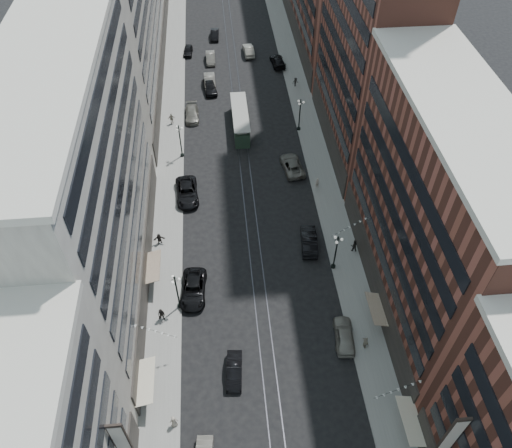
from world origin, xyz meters
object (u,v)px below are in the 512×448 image
object	(u,v)px
pedestrian_9	(295,82)
pedestrian_8	(317,183)
pedestrian_1	(174,421)
car_14	(249,50)
lamppost_se_mid	(300,114)
car_extra_2	(210,58)
pedestrian_2	(162,315)
pedestrian_5	(159,239)
car_extra_0	(210,82)
lamppost_se_far	(336,251)
car_extra_1	(215,35)
car_10	(309,241)
car_13	(210,87)
car_4	(344,335)
car_5	(234,371)
lamppost_sw_mid	(180,140)
pedestrian_4	(366,343)
pedestrian_7	(354,245)
streetcar	(240,120)
car_12	(278,61)
car_7	(187,192)
car_9	(188,51)
car_8	(192,114)
pedestrian_6	(172,119)
lamppost_sw_far	(177,291)
car_2	(193,289)

from	to	relation	value
pedestrian_9	pedestrian_8	bearing A→B (deg)	-101.06
pedestrian_1	car_14	size ratio (longest dim) A/B	0.32
lamppost_se_mid	car_extra_2	size ratio (longest dim) A/B	1.17
pedestrian_1	pedestrian_2	xyz separation A→B (m)	(-1.59, 11.86, 0.09)
pedestrian_5	car_extra_0	bearing A→B (deg)	72.00
lamppost_se_far	pedestrian_1	size ratio (longest dim) A/B	3.40
pedestrian_2	pedestrian_5	xyz separation A→B (m)	(-0.74, 11.35, -0.10)
car_extra_0	car_extra_1	xyz separation A→B (m)	(1.47, 18.10, -0.14)
lamppost_se_mid	car_10	bearing A→B (deg)	-95.61
car_13	car_14	distance (m)	14.68
car_14	lamppost_se_far	bearing A→B (deg)	92.77
car_4	car_extra_1	xyz separation A→B (m)	(-11.43, 70.16, -0.10)
car_5	pedestrian_5	xyz separation A→B (m)	(-8.27, 18.52, 0.22)
lamppost_sw_mid	pedestrian_4	size ratio (longest dim) A/B	3.06
pedestrian_1	pedestrian_7	size ratio (longest dim) A/B	0.90
streetcar	pedestrian_8	size ratio (longest dim) A/B	6.98
car_extra_1	car_extra_2	size ratio (longest dim) A/B	0.97
car_extra_0	pedestrian_9	bearing A→B (deg)	-7.48
car_5	car_13	world-z (taller)	car_13
car_12	car_13	bearing A→B (deg)	26.47
pedestrian_2	pedestrian_8	world-z (taller)	pedestrian_2
car_extra_0	car_12	bearing A→B (deg)	24.38
lamppost_se_far	car_7	world-z (taller)	lamppost_se_far
pedestrian_8	car_extra_1	bearing A→B (deg)	-91.54
car_13	car_9	bearing A→B (deg)	99.88
car_9	car_5	bearing A→B (deg)	-81.09
car_14	car_4	bearing A→B (deg)	91.06
lamppost_sw_mid	car_10	bearing A→B (deg)	-50.15
pedestrian_1	car_13	world-z (taller)	pedestrian_1
pedestrian_2	car_10	world-z (taller)	pedestrian_2
car_5	pedestrian_7	world-z (taller)	pedestrian_7
pedestrian_4	car_8	bearing A→B (deg)	4.60
lamppost_se_mid	pedestrian_6	world-z (taller)	lamppost_se_mid
car_8	car_5	bearing A→B (deg)	-85.83
lamppost_sw_far	lamppost_sw_mid	size ratio (longest dim) A/B	1.00
pedestrian_7	car_extra_2	bearing A→B (deg)	-65.30
car_extra_2	car_extra_0	bearing A→B (deg)	-93.04
lamppost_sw_mid	lamppost_sw_far	bearing A→B (deg)	-90.00
car_8	car_10	xyz separation A→B (m)	(14.49, -29.17, 0.12)
pedestrian_1	pedestrian_6	distance (m)	48.87
pedestrian_9	car_9	bearing A→B (deg)	135.31
pedestrian_7	pedestrian_8	xyz separation A→B (m)	(-2.49, 11.93, -0.10)
car_8	pedestrian_9	xyz separation A→B (m)	(18.19, 7.83, 0.17)
pedestrian_1	pedestrian_2	size ratio (longest dim) A/B	0.90
pedestrian_7	car_4	bearing A→B (deg)	78.81
streetcar	car_7	distance (m)	17.53
car_4	car_extra_1	distance (m)	71.08
car_5	car_extra_0	distance (m)	55.02
car_9	streetcar	bearing A→B (deg)	-66.48
car_2	car_12	distance (m)	53.30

